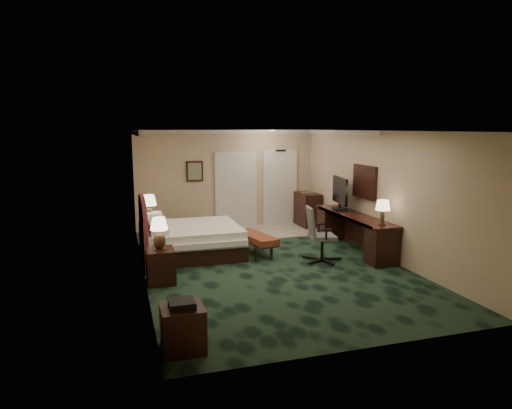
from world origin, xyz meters
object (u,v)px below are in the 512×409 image
object	(u,v)px
nightstand_far	(150,235)
desk	(354,233)
bed_bench	(256,244)
side_table	(183,328)
lamp_far	(149,209)
lamp_near	(159,234)
nightstand_near	(161,266)
bed	(193,240)
desk_chair	(322,234)
tv	(340,194)
minibar	(308,210)

from	to	relation	value
nightstand_far	desk	xyz separation A→B (m)	(4.42, -1.57, 0.11)
bed_bench	side_table	distance (m)	4.53
lamp_far	desk	world-z (taller)	lamp_far
nightstand_far	side_table	size ratio (longest dim) A/B	1.02
nightstand_far	side_table	distance (m)	5.19
lamp_near	nightstand_near	bearing A→B (deg)	82.83
bed	lamp_near	size ratio (longest dim) A/B	3.47
nightstand_near	desk	xyz separation A→B (m)	(4.41, 0.97, 0.10)
lamp_far	bed	bearing A→B (deg)	-45.47
bed_bench	desk_chair	distance (m)	1.54
nightstand_far	lamp_near	size ratio (longest dim) A/B	1.00
bed_bench	side_table	xyz separation A→B (m)	(-2.17, -3.98, 0.07)
nightstand_far	tv	distance (m)	4.58
nightstand_near	desk_chair	bearing A→B (deg)	6.19
side_table	desk	distance (m)	5.68
desk_chair	desk	bearing A→B (deg)	38.94
bed_bench	tv	distance (m)	2.42
bed_bench	nightstand_far	bearing A→B (deg)	138.85
nightstand_far	tv	world-z (taller)	tv
nightstand_near	minibar	bearing A→B (deg)	39.56
side_table	desk	size ratio (longest dim) A/B	0.20
lamp_near	nightstand_far	bearing A→B (deg)	90.19
nightstand_near	desk	size ratio (longest dim) A/B	0.22
desk_chair	minibar	distance (m)	3.48
tv	desk	bearing A→B (deg)	-78.08
bed	desk	size ratio (longest dim) A/B	0.72
bed	desk	world-z (taller)	desk
bed	nightstand_near	distance (m)	1.89
bed	lamp_far	size ratio (longest dim) A/B	3.10
lamp_far	side_table	bearing A→B (deg)	-89.62
nightstand_far	minibar	bearing A→B (deg)	14.24
nightstand_near	side_table	distance (m)	2.65
side_table	desk_chair	bearing A→B (deg)	42.26
nightstand_near	bed	bearing A→B (deg)	63.33
desk	tv	size ratio (longest dim) A/B	2.79
lamp_near	side_table	size ratio (longest dim) A/B	1.02
nightstand_near	desk_chair	world-z (taller)	desk_chair
bed	minibar	distance (m)	4.10
bed	desk_chair	bearing A→B (deg)	-27.90
tv	bed	bearing A→B (deg)	-170.68
bed_bench	lamp_far	bearing A→B (deg)	138.43
desk	desk_chair	size ratio (longest dim) A/B	2.44
nightstand_near	tv	size ratio (longest dim) A/B	0.61
tv	desk_chair	bearing A→B (deg)	-119.06
lamp_far	desk_chair	size ratio (longest dim) A/B	0.56
lamp_near	bed_bench	world-z (taller)	lamp_near
lamp_near	side_table	bearing A→B (deg)	-89.29
bed	tv	distance (m)	3.65
minibar	lamp_near	bearing A→B (deg)	-140.20
nightstand_near	nightstand_far	distance (m)	2.53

